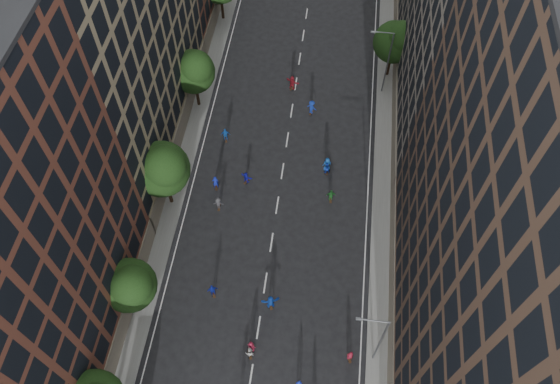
% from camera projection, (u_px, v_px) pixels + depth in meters
% --- Properties ---
extents(ground, '(240.00, 240.00, 0.00)m').
position_uv_depth(ground, '(291.00, 114.00, 65.03)').
color(ground, black).
rests_on(ground, ground).
extents(sidewalk_left, '(4.00, 105.00, 0.15)m').
position_uv_depth(sidewalk_left, '(205.00, 61.00, 69.91)').
color(sidewalk_left, slate).
rests_on(sidewalk_left, ground).
extents(sidewalk_right, '(4.00, 105.00, 0.15)m').
position_uv_depth(sidewalk_right, '(393.00, 78.00, 68.24)').
color(sidewalk_right, slate).
rests_on(sidewalk_right, ground).
extents(bldg_left_b, '(14.00, 26.00, 34.00)m').
position_uv_depth(bldg_left_b, '(80.00, 9.00, 49.44)').
color(bldg_left_b, '#847456').
rests_on(bldg_left_b, ground).
extents(bldg_right_a, '(14.00, 30.00, 36.00)m').
position_uv_depth(bldg_right_a, '(545.00, 244.00, 34.99)').
color(bldg_right_a, '#483226').
rests_on(bldg_right_a, ground).
extents(tree_left_1, '(4.80, 4.80, 8.21)m').
position_uv_depth(tree_left_1, '(130.00, 285.00, 46.83)').
color(tree_left_1, black).
rests_on(tree_left_1, ground).
extents(tree_left_2, '(5.60, 5.60, 9.45)m').
position_uv_depth(tree_left_2, '(163.00, 168.00, 52.72)').
color(tree_left_2, black).
rests_on(tree_left_2, ground).
extents(tree_left_3, '(5.00, 5.00, 8.58)m').
position_uv_depth(tree_left_3, '(194.00, 70.00, 60.87)').
color(tree_left_3, black).
rests_on(tree_left_3, ground).
extents(tree_right_a, '(5.00, 5.00, 8.39)m').
position_uv_depth(tree_right_a, '(396.00, 41.00, 63.85)').
color(tree_right_a, black).
rests_on(tree_right_a, ground).
extents(streetlamp_near, '(2.64, 0.22, 9.06)m').
position_uv_depth(streetlamp_near, '(379.00, 339.00, 44.64)').
color(streetlamp_near, '#595B60').
rests_on(streetlamp_near, ground).
extents(streetlamp_far, '(2.64, 0.22, 9.06)m').
position_uv_depth(streetlamp_far, '(386.00, 60.00, 62.74)').
color(streetlamp_far, '#595B60').
rests_on(streetlamp_far, ground).
extents(skater_1, '(0.64, 0.47, 1.60)m').
position_uv_depth(skater_1, '(299.00, 384.00, 46.88)').
color(skater_1, '#1729BB').
rests_on(skater_1, ground).
extents(skater_4, '(1.12, 0.80, 1.76)m').
position_uv_depth(skater_4, '(213.00, 290.00, 51.59)').
color(skater_4, '#13209A').
rests_on(skater_4, ground).
extents(skater_5, '(1.85, 1.08, 1.90)m').
position_uv_depth(skater_5, '(271.00, 302.00, 50.86)').
color(skater_5, blue).
rests_on(skater_5, ground).
extents(skater_6, '(0.90, 0.69, 1.63)m').
position_uv_depth(skater_6, '(251.00, 347.00, 48.67)').
color(skater_6, maroon).
rests_on(skater_6, ground).
extents(skater_7, '(0.71, 0.57, 1.69)m').
position_uv_depth(skater_7, '(350.00, 356.00, 48.19)').
color(skater_7, maroon).
rests_on(skater_7, ground).
extents(skater_8, '(0.95, 0.85, 1.60)m').
position_uv_depth(skater_8, '(249.00, 352.00, 48.41)').
color(skater_8, '#BBBBB7').
rests_on(skater_8, ground).
extents(skater_9, '(1.12, 0.68, 1.68)m').
position_uv_depth(skater_9, '(218.00, 204.00, 57.01)').
color(skater_9, '#36363B').
rests_on(skater_9, ground).
extents(skater_10, '(1.04, 0.54, 1.70)m').
position_uv_depth(skater_10, '(331.00, 196.00, 57.55)').
color(skater_10, '#206D26').
rests_on(skater_10, ground).
extents(skater_11, '(1.45, 0.98, 1.50)m').
position_uv_depth(skater_11, '(246.00, 178.00, 58.95)').
color(skater_11, '#1517AA').
rests_on(skater_11, ground).
extents(skater_12, '(1.07, 0.84, 1.93)m').
position_uv_depth(skater_12, '(327.00, 165.00, 59.66)').
color(skater_12, '#13479E').
rests_on(skater_12, ground).
extents(skater_13, '(0.77, 0.60, 1.88)m').
position_uv_depth(skater_13, '(216.00, 183.00, 58.37)').
color(skater_13, '#1321A2').
rests_on(skater_13, ground).
extents(skater_14, '(0.88, 0.78, 1.51)m').
position_uv_depth(skater_14, '(326.00, 168.00, 59.65)').
color(skater_14, '#1633B4').
rests_on(skater_14, ground).
extents(skater_15, '(1.42, 1.14, 1.91)m').
position_uv_depth(skater_15, '(312.00, 108.00, 64.30)').
color(skater_15, '#122D99').
rests_on(skater_15, ground).
extents(skater_16, '(1.12, 0.62, 1.80)m').
position_uv_depth(skater_16, '(226.00, 135.00, 62.07)').
color(skater_16, blue).
rests_on(skater_16, ground).
extents(skater_17, '(1.85, 1.25, 1.91)m').
position_uv_depth(skater_17, '(292.00, 83.00, 66.53)').
color(skater_17, maroon).
rests_on(skater_17, ground).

